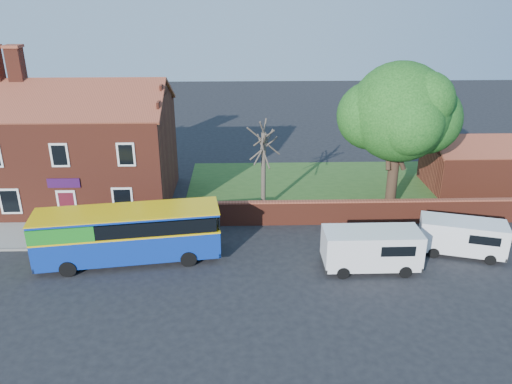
{
  "coord_description": "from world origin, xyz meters",
  "views": [
    {
      "loc": [
        4.07,
        -21.57,
        13.94
      ],
      "look_at": [
        4.83,
        5.0,
        3.06
      ],
      "focal_mm": 35.0,
      "sensor_mm": 36.0,
      "label": 1
    }
  ],
  "objects_px": {
    "bus": "(123,233)",
    "van_near": "(372,248)",
    "van_far": "(463,236)",
    "large_tree": "(400,114)"
  },
  "relations": [
    {
      "from": "van_near",
      "to": "bus",
      "type": "bearing_deg",
      "value": 174.52
    },
    {
      "from": "van_near",
      "to": "van_far",
      "type": "relative_size",
      "value": 1.04
    },
    {
      "from": "van_far",
      "to": "large_tree",
      "type": "bearing_deg",
      "value": 124.58
    },
    {
      "from": "bus",
      "to": "large_tree",
      "type": "relative_size",
      "value": 1.02
    },
    {
      "from": "bus",
      "to": "van_far",
      "type": "relative_size",
      "value": 2.04
    },
    {
      "from": "large_tree",
      "to": "van_near",
      "type": "bearing_deg",
      "value": -112.42
    },
    {
      "from": "bus",
      "to": "van_near",
      "type": "distance_m",
      "value": 13.35
    },
    {
      "from": "van_far",
      "to": "bus",
      "type": "bearing_deg",
      "value": -162.36
    },
    {
      "from": "bus",
      "to": "van_far",
      "type": "xyz_separation_m",
      "value": [
        18.79,
        0.25,
        -0.57
      ]
    },
    {
      "from": "van_near",
      "to": "large_tree",
      "type": "distance_m",
      "value": 10.24
    }
  ]
}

